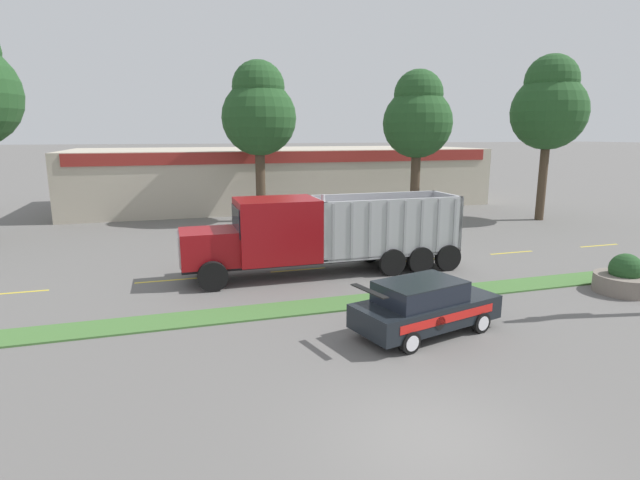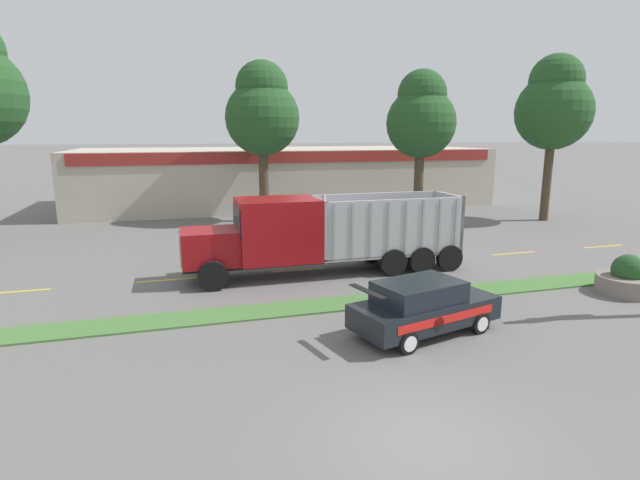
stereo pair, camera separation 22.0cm
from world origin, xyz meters
The scene contains 15 objects.
ground_plane centered at (0.00, 0.00, 0.00)m, with size 600.00×600.00×0.00m, color slate.
grass_verge centered at (0.00, 7.75, 0.03)m, with size 120.00×1.38×0.06m, color #477538.
centre_line_2 centered at (-10.19, 12.44, 0.00)m, with size 2.40×0.14×0.01m, color yellow.
centre_line_3 centered at (-4.79, 12.44, 0.00)m, with size 2.40×0.14×0.01m, color yellow.
centre_line_4 centered at (0.61, 12.44, 0.00)m, with size 2.40×0.14×0.01m, color yellow.
centre_line_5 centered at (6.01, 12.44, 0.00)m, with size 2.40×0.14×0.01m, color yellow.
centre_line_6 centered at (11.41, 12.44, 0.00)m, with size 2.40×0.14×0.01m, color yellow.
centre_line_7 centered at (16.81, 12.44, 0.00)m, with size 2.40×0.14×0.01m, color yellow.
dump_truck_lead centered at (0.54, 11.71, 1.63)m, with size 11.56×2.69×3.40m.
rally_car centered at (2.39, 4.72, 0.82)m, with size 4.70×2.84×1.63m.
stone_planter centered at (11.27, 5.99, 0.52)m, with size 2.07×2.07×1.45m.
store_building_backdrop centered at (4.49, 33.47, 2.26)m, with size 32.36×12.10×4.52m.
tree_behind_left centered at (19.45, 20.03, 7.52)m, with size 4.83×4.83×10.70m.
tree_behind_centre centered at (11.21, 22.32, 6.77)m, with size 4.49×4.49×9.75m.
tree_behind_right centered at (1.37, 25.13, 7.12)m, with size 4.79×4.79×10.29m.
Camera 2 is at (-4.31, -7.58, 5.70)m, focal length 28.00 mm.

